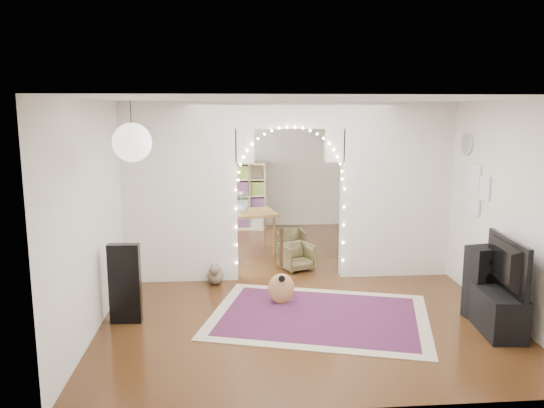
{
  "coord_description": "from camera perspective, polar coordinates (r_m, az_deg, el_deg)",
  "views": [
    {
      "loc": [
        -0.92,
        -7.92,
        2.58
      ],
      "look_at": [
        -0.24,
        0.3,
        1.11
      ],
      "focal_mm": 35.0,
      "sensor_mm": 36.0,
      "label": 1
    }
  ],
  "objects": [
    {
      "name": "dining_table",
      "position": [
        9.59,
        -3.27,
        -1.3
      ],
      "size": [
        1.33,
        1.02,
        0.76
      ],
      "rotation": [
        0.0,
        0.0,
        0.2
      ],
      "color": "brown",
      "rests_on": "floor"
    },
    {
      "name": "paper_lantern",
      "position": [
        5.62,
        -14.81,
        6.41
      ],
      "size": [
        0.4,
        0.4,
        0.4
      ],
      "primitive_type": "sphere",
      "color": "white",
      "rests_on": "ceiling"
    },
    {
      "name": "wall_back",
      "position": [
        11.77,
        -0.2,
        4.13
      ],
      "size": [
        5.0,
        0.02,
        2.7
      ],
      "primitive_type": "cube",
      "color": "silver",
      "rests_on": "floor"
    },
    {
      "name": "divider_wall",
      "position": [
        8.06,
        1.91,
        1.88
      ],
      "size": [
        5.0,
        0.2,
        2.7
      ],
      "color": "silver",
      "rests_on": "floor"
    },
    {
      "name": "tv",
      "position": [
        6.76,
        23.15,
        -5.92
      ],
      "size": [
        0.24,
        1.08,
        0.62
      ],
      "primitive_type": "imported",
      "rotation": [
        0.0,
        0.0,
        1.48
      ],
      "color": "black",
      "rests_on": "media_console"
    },
    {
      "name": "wall_left",
      "position": [
        8.17,
        -15.79,
        1.08
      ],
      "size": [
        0.02,
        7.5,
        2.7
      ],
      "primitive_type": "cube",
      "color": "silver",
      "rests_on": "floor"
    },
    {
      "name": "guitar_case",
      "position": [
        6.75,
        -15.54,
        -8.25
      ],
      "size": [
        0.38,
        0.14,
        0.99
      ],
      "primitive_type": "cube",
      "rotation": [
        0.0,
        0.0,
        -0.04
      ],
      "color": "black",
      "rests_on": "floor"
    },
    {
      "name": "tabby_cat",
      "position": [
        8.03,
        -6.12,
        -7.53
      ],
      "size": [
        0.26,
        0.56,
        0.37
      ],
      "rotation": [
        0.0,
        0.0,
        -0.04
      ],
      "color": "brown",
      "rests_on": "floor"
    },
    {
      "name": "bookcase",
      "position": [
        11.57,
        -4.21,
        0.91
      ],
      "size": [
        1.47,
        0.63,
        1.47
      ],
      "primitive_type": "cube",
      "rotation": [
        0.0,
        0.0,
        -0.19
      ],
      "color": "beige",
      "rests_on": "floor"
    },
    {
      "name": "wall_front",
      "position": [
        4.45,
        7.49,
        -6.03
      ],
      "size": [
        5.0,
        0.02,
        2.7
      ],
      "primitive_type": "cube",
      "color": "silver",
      "rests_on": "floor"
    },
    {
      "name": "ceiling",
      "position": [
        7.98,
        1.96,
        10.98
      ],
      "size": [
        5.0,
        7.5,
        0.02
      ],
      "primitive_type": "cube",
      "color": "white",
      "rests_on": "wall_back"
    },
    {
      "name": "ceiling_fan",
      "position": [
        9.97,
        0.6,
        9.09
      ],
      "size": [
        1.1,
        1.1,
        0.3
      ],
      "primitive_type": null,
      "color": "gold",
      "rests_on": "ceiling"
    },
    {
      "name": "media_console",
      "position": [
        6.92,
        22.83,
        -10.38
      ],
      "size": [
        0.49,
        1.03,
        0.5
      ],
      "primitive_type": "cube",
      "rotation": [
        0.0,
        0.0,
        -0.1
      ],
      "color": "black",
      "rests_on": "floor"
    },
    {
      "name": "picture_frames",
      "position": [
        7.79,
        21.24,
        1.46
      ],
      "size": [
        0.02,
        0.5,
        0.7
      ],
      "primitive_type": null,
      "color": "white",
      "rests_on": "wall_right"
    },
    {
      "name": "floor",
      "position": [
        8.38,
        1.85,
        -7.8
      ],
      "size": [
        7.5,
        7.5,
        0.0
      ],
      "primitive_type": "plane",
      "color": "black",
      "rests_on": "ground"
    },
    {
      "name": "window",
      "position": [
        9.91,
        -13.7,
        3.58
      ],
      "size": [
        0.04,
        1.2,
        1.4
      ],
      "primitive_type": "cube",
      "color": "white",
      "rests_on": "wall_left"
    },
    {
      "name": "wall_clock",
      "position": [
        8.09,
        20.29,
        6.1
      ],
      "size": [
        0.03,
        0.31,
        0.31
      ],
      "primitive_type": "cylinder",
      "rotation": [
        0.0,
        1.57,
        0.0
      ],
      "color": "white",
      "rests_on": "wall_right"
    },
    {
      "name": "acoustic_guitar",
      "position": [
        7.13,
        1.01,
        -7.78
      ],
      "size": [
        0.37,
        0.18,
        0.89
      ],
      "rotation": [
        0.0,
        0.0,
        0.16
      ],
      "color": "#BC844B",
      "rests_on": "floor"
    },
    {
      "name": "floor_speaker",
      "position": [
        7.15,
        21.67,
        -7.91
      ],
      "size": [
        0.41,
        0.37,
        0.92
      ],
      "rotation": [
        0.0,
        0.0,
        0.18
      ],
      "color": "black",
      "rests_on": "floor"
    },
    {
      "name": "flower_vase",
      "position": [
        9.56,
        -3.28,
        -0.31
      ],
      "size": [
        0.22,
        0.22,
        0.19
      ],
      "primitive_type": "imported",
      "rotation": [
        0.0,
        0.0,
        0.2
      ],
      "color": "white",
      "rests_on": "dining_table"
    },
    {
      "name": "wall_right",
      "position": [
        8.72,
        18.46,
        1.49
      ],
      "size": [
        0.02,
        7.5,
        2.7
      ],
      "primitive_type": "cube",
      "color": "silver",
      "rests_on": "floor"
    },
    {
      "name": "dining_chair_right",
      "position": [
        8.67,
        2.62,
        -5.69
      ],
      "size": [
        0.62,
        0.63,
        0.44
      ],
      "primitive_type": "imported",
      "rotation": [
        0.0,
        0.0,
        0.4
      ],
      "color": "brown",
      "rests_on": "floor"
    },
    {
      "name": "dining_chair_left",
      "position": [
        9.52,
        1.93,
        -4.15
      ],
      "size": [
        0.52,
        0.54,
        0.47
      ],
      "primitive_type": "imported",
      "rotation": [
        0.0,
        0.0,
        0.05
      ],
      "color": "brown",
      "rests_on": "floor"
    },
    {
      "name": "fairy_lights",
      "position": [
        7.92,
        2.02,
        2.64
      ],
      "size": [
        1.64,
        0.04,
        1.6
      ],
      "primitive_type": null,
      "color": "#FFEABF",
      "rests_on": "divider_wall"
    },
    {
      "name": "area_rug",
      "position": [
        6.88,
        5.11,
        -11.89
      ],
      "size": [
        3.15,
        2.68,
        0.02
      ],
      "primitive_type": "cube",
      "rotation": [
        0.0,
        0.0,
        -0.28
      ],
      "color": "maroon",
      "rests_on": "floor"
    }
  ]
}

